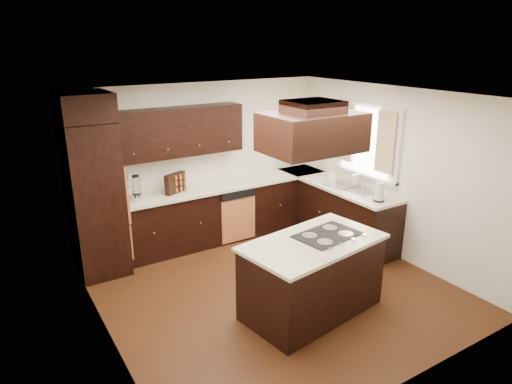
% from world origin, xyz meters
% --- Properties ---
extents(floor, '(4.20, 4.20, 0.02)m').
position_xyz_m(floor, '(0.00, 0.00, -0.01)').
color(floor, '#502A13').
rests_on(floor, ground).
extents(ceiling, '(4.20, 4.20, 0.02)m').
position_xyz_m(ceiling, '(0.00, 0.00, 2.51)').
color(ceiling, white).
rests_on(ceiling, ground).
extents(wall_back, '(4.20, 0.02, 2.50)m').
position_xyz_m(wall_back, '(0.00, 2.11, 1.25)').
color(wall_back, silver).
rests_on(wall_back, ground).
extents(wall_front, '(4.20, 0.02, 2.50)m').
position_xyz_m(wall_front, '(0.00, -2.11, 1.25)').
color(wall_front, silver).
rests_on(wall_front, ground).
extents(wall_left, '(0.02, 4.20, 2.50)m').
position_xyz_m(wall_left, '(-2.11, 0.00, 1.25)').
color(wall_left, silver).
rests_on(wall_left, ground).
extents(wall_right, '(0.02, 4.20, 2.50)m').
position_xyz_m(wall_right, '(2.11, 0.00, 1.25)').
color(wall_right, silver).
rests_on(wall_right, ground).
extents(oven_column, '(0.65, 0.75, 2.12)m').
position_xyz_m(oven_column, '(-1.78, 1.71, 1.06)').
color(oven_column, black).
rests_on(oven_column, floor).
extents(wall_oven_face, '(0.05, 0.62, 0.78)m').
position_xyz_m(wall_oven_face, '(-1.43, 1.71, 1.12)').
color(wall_oven_face, '#C87642').
rests_on(wall_oven_face, oven_column).
extents(base_cabinets_back, '(2.93, 0.60, 0.88)m').
position_xyz_m(base_cabinets_back, '(0.03, 1.80, 0.44)').
color(base_cabinets_back, black).
rests_on(base_cabinets_back, floor).
extents(base_cabinets_right, '(0.60, 2.40, 0.88)m').
position_xyz_m(base_cabinets_right, '(1.80, 0.90, 0.44)').
color(base_cabinets_right, black).
rests_on(base_cabinets_right, floor).
extents(countertop_back, '(2.93, 0.63, 0.04)m').
position_xyz_m(countertop_back, '(0.03, 1.79, 0.90)').
color(countertop_back, beige).
rests_on(countertop_back, base_cabinets_back).
extents(countertop_right, '(0.63, 2.40, 0.04)m').
position_xyz_m(countertop_right, '(1.79, 0.90, 0.90)').
color(countertop_right, beige).
rests_on(countertop_right, base_cabinets_right).
extents(upper_cabinets, '(2.00, 0.34, 0.72)m').
position_xyz_m(upper_cabinets, '(-0.43, 1.93, 1.81)').
color(upper_cabinets, black).
rests_on(upper_cabinets, wall_back).
extents(dishwasher_front, '(0.60, 0.05, 0.72)m').
position_xyz_m(dishwasher_front, '(0.33, 1.50, 0.40)').
color(dishwasher_front, '#C87642').
rests_on(dishwasher_front, floor).
extents(window_frame, '(0.06, 1.32, 1.12)m').
position_xyz_m(window_frame, '(2.07, 0.55, 1.65)').
color(window_frame, silver).
rests_on(window_frame, wall_right).
extents(window_pane, '(0.00, 1.20, 1.00)m').
position_xyz_m(window_pane, '(2.10, 0.55, 1.65)').
color(window_pane, white).
rests_on(window_pane, wall_right).
extents(curtain_left, '(0.02, 0.34, 0.90)m').
position_xyz_m(curtain_left, '(2.01, 0.13, 1.70)').
color(curtain_left, beige).
rests_on(curtain_left, wall_right).
extents(curtain_right, '(0.02, 0.34, 0.90)m').
position_xyz_m(curtain_right, '(2.01, 0.97, 1.70)').
color(curtain_right, beige).
rests_on(curtain_right, wall_right).
extents(sink_rim, '(0.52, 0.84, 0.01)m').
position_xyz_m(sink_rim, '(1.80, 0.55, 0.92)').
color(sink_rim, silver).
rests_on(sink_rim, countertop_right).
extents(island, '(1.71, 1.10, 0.88)m').
position_xyz_m(island, '(0.09, -0.66, 0.44)').
color(island, black).
rests_on(island, floor).
extents(island_top, '(1.77, 1.16, 0.04)m').
position_xyz_m(island_top, '(0.09, -0.66, 0.90)').
color(island_top, beige).
rests_on(island_top, island).
extents(cooktop, '(0.82, 0.61, 0.01)m').
position_xyz_m(cooktop, '(0.33, -0.63, 0.93)').
color(cooktop, black).
rests_on(cooktop, island_top).
extents(range_hood, '(1.05, 0.72, 0.42)m').
position_xyz_m(range_hood, '(0.10, -0.55, 2.16)').
color(range_hood, black).
rests_on(range_hood, ceiling).
extents(hood_duct, '(0.55, 0.50, 0.13)m').
position_xyz_m(hood_duct, '(0.10, -0.55, 2.44)').
color(hood_duct, black).
rests_on(hood_duct, ceiling).
extents(blender_base, '(0.15, 0.15, 0.10)m').
position_xyz_m(blender_base, '(-1.19, 1.74, 0.97)').
color(blender_base, silver).
rests_on(blender_base, countertop_back).
extents(blender_pitcher, '(0.13, 0.13, 0.26)m').
position_xyz_m(blender_pitcher, '(-1.19, 1.74, 1.15)').
color(blender_pitcher, silver).
rests_on(blender_pitcher, blender_base).
extents(spice_rack, '(0.37, 0.24, 0.30)m').
position_xyz_m(spice_rack, '(-0.58, 1.80, 1.07)').
color(spice_rack, black).
rests_on(spice_rack, countertop_back).
extents(mixing_bowl, '(0.27, 0.27, 0.06)m').
position_xyz_m(mixing_bowl, '(-1.28, 1.79, 0.95)').
color(mixing_bowl, silver).
rests_on(mixing_bowl, countertop_back).
extents(soap_bottle, '(0.10, 0.10, 0.18)m').
position_xyz_m(soap_bottle, '(1.80, 1.01, 1.01)').
color(soap_bottle, silver).
rests_on(soap_bottle, countertop_right).
extents(paper_towel, '(0.16, 0.16, 0.28)m').
position_xyz_m(paper_towel, '(1.73, -0.09, 1.06)').
color(paper_towel, silver).
rests_on(paper_towel, countertop_right).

